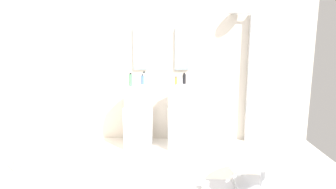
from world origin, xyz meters
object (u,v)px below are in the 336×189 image
(soap_bottle_black, at_px, (184,79))
(soap_bottle_clear, at_px, (144,78))
(coffee_mug, at_px, (205,186))
(soap_bottle_green, at_px, (131,80))
(towel_rack, at_px, (25,126))
(soap_bottle_blue, at_px, (143,80))
(lounge_chair, at_px, (264,160))
(shower_column, at_px, (251,76))
(pedestal_sink_left, at_px, (138,115))
(soap_bottle_amber, at_px, (176,81))
(pedestal_sink_right, at_px, (182,116))

(soap_bottle_black, distance_m, soap_bottle_clear, 0.61)
(coffee_mug, bearing_deg, soap_bottle_green, 129.90)
(towel_rack, relative_size, soap_bottle_blue, 6.21)
(lounge_chair, height_order, soap_bottle_blue, soap_bottle_blue)
(shower_column, distance_m, towel_rack, 3.25)
(lounge_chair, distance_m, soap_bottle_blue, 2.11)
(pedestal_sink_left, distance_m, shower_column, 1.87)
(coffee_mug, height_order, soap_bottle_amber, soap_bottle_amber)
(pedestal_sink_left, relative_size, lounge_chair, 0.96)
(soap_bottle_blue, distance_m, soap_bottle_clear, 0.03)
(lounge_chair, xyz_separation_m, soap_bottle_amber, (-0.95, 1.34, 0.67))
(soap_bottle_blue, xyz_separation_m, soap_bottle_amber, (0.51, -0.01, -0.01))
(pedestal_sink_left, distance_m, soap_bottle_blue, 0.55)
(coffee_mug, xyz_separation_m, soap_bottle_amber, (-0.34, 1.37, 0.96))
(towel_rack, distance_m, soap_bottle_clear, 1.76)
(pedestal_sink_left, xyz_separation_m, soap_bottle_amber, (0.57, 0.06, 0.53))
(towel_rack, height_order, soap_bottle_green, soap_bottle_green)
(soap_bottle_green, bearing_deg, pedestal_sink_right, 9.04)
(pedestal_sink_right, height_order, towel_rack, pedestal_sink_right)
(pedestal_sink_right, xyz_separation_m, lounge_chair, (0.87, -1.28, -0.14))
(pedestal_sink_left, xyz_separation_m, soap_bottle_blue, (0.07, 0.08, 0.54))
(pedestal_sink_left, height_order, soap_bottle_clear, soap_bottle_clear)
(soap_bottle_blue, bearing_deg, soap_bottle_amber, -1.37)
(coffee_mug, bearing_deg, towel_rack, 173.02)
(soap_bottle_green, bearing_deg, soap_bottle_clear, 50.93)
(coffee_mug, relative_size, soap_bottle_amber, 0.77)
(lounge_chair, height_order, towel_rack, towel_rack)
(shower_column, relative_size, soap_bottle_amber, 16.30)
(towel_rack, height_order, soap_bottle_blue, soap_bottle_blue)
(pedestal_sink_left, distance_m, pedestal_sink_right, 0.66)
(pedestal_sink_left, height_order, pedestal_sink_right, same)
(pedestal_sink_left, bearing_deg, lounge_chair, -39.89)
(pedestal_sink_left, relative_size, shower_column, 0.52)
(lounge_chair, bearing_deg, pedestal_sink_left, 140.11)
(shower_column, bearing_deg, pedestal_sink_right, -165.22)
(soap_bottle_amber, bearing_deg, pedestal_sink_right, -35.60)
(pedestal_sink_left, xyz_separation_m, soap_bottle_black, (0.70, 0.14, 0.55))
(towel_rack, bearing_deg, soap_bottle_blue, 42.21)
(coffee_mug, relative_size, soap_bottle_green, 0.50)
(lounge_chair, height_order, soap_bottle_clear, soap_bottle_clear)
(lounge_chair, distance_m, towel_rack, 2.73)
(pedestal_sink_left, distance_m, towel_rack, 1.58)
(pedestal_sink_right, relative_size, soap_bottle_green, 5.48)
(shower_column, height_order, soap_bottle_clear, shower_column)
(soap_bottle_clear, distance_m, soap_bottle_amber, 0.49)
(soap_bottle_green, bearing_deg, lounge_chair, -35.70)
(soap_bottle_amber, bearing_deg, soap_bottle_clear, 176.80)
(shower_column, bearing_deg, soap_bottle_amber, -169.24)
(pedestal_sink_right, xyz_separation_m, soap_bottle_black, (0.04, 0.14, 0.55))
(pedestal_sink_right, bearing_deg, soap_bottle_black, 75.54)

